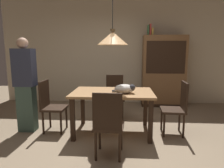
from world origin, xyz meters
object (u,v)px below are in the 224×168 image
at_px(dining_table, 113,97).
at_px(person_standing, 25,85).
at_px(pendant_lamp, 113,38).
at_px(chair_left_side, 50,104).
at_px(chair_right_side, 178,106).
at_px(book_red_tall, 150,30).
at_px(book_green_slim, 148,30).
at_px(hutch_bookcase, 163,73).
at_px(chair_near_front, 108,122).
at_px(cat_sleeping, 125,89).
at_px(book_yellow_short, 152,32).
at_px(chair_far_back, 115,94).

xyz_separation_m(dining_table, person_standing, (-1.56, -0.01, 0.20)).
bearing_deg(pendant_lamp, chair_left_side, 179.96).
bearing_deg(chair_left_side, chair_right_side, -0.12).
bearing_deg(pendant_lamp, dining_table, 180.00).
height_order(chair_right_side, book_red_tall, book_red_tall).
bearing_deg(book_green_slim, chair_left_side, -135.34).
xyz_separation_m(chair_right_side, pendant_lamp, (-1.13, 0.00, 1.15)).
distance_m(book_green_slim, book_red_tall, 0.05).
height_order(hutch_bookcase, person_standing, hutch_bookcase).
xyz_separation_m(chair_near_front, cat_sleeping, (0.22, 0.75, 0.32)).
xyz_separation_m(dining_table, pendant_lamp, (0.00, 0.00, 1.01)).
distance_m(chair_left_side, book_yellow_short, 3.13).
xyz_separation_m(hutch_bookcase, book_red_tall, (-0.39, 0.00, 1.10)).
xyz_separation_m(chair_far_back, book_red_tall, (0.85, 1.03, 1.48)).
bearing_deg(chair_left_side, cat_sleeping, -5.44).
bearing_deg(book_yellow_short, book_red_tall, 180.00).
height_order(chair_near_front, cat_sleeping, chair_near_front).
bearing_deg(chair_near_front, chair_far_back, 90.07).
bearing_deg(chair_near_front, person_standing, 150.86).
relative_size(chair_right_side, book_green_slim, 3.58).
distance_m(chair_near_front, pendant_lamp, 1.45).
bearing_deg(chair_right_side, cat_sleeping, -172.30).
relative_size(chair_near_front, book_yellow_short, 4.65).
xyz_separation_m(chair_left_side, hutch_bookcase, (2.36, 1.90, 0.38)).
xyz_separation_m(chair_far_back, cat_sleeping, (0.22, -1.01, 0.32)).
bearing_deg(chair_far_back, hutch_bookcase, 39.58).
bearing_deg(hutch_bookcase, dining_table, -122.97).
bearing_deg(pendant_lamp, book_green_slim, 67.25).
distance_m(chair_near_front, cat_sleeping, 0.84).
relative_size(pendant_lamp, book_green_slim, 5.00).
distance_m(dining_table, chair_near_front, 0.89).
distance_m(chair_right_side, person_standing, 2.71).
bearing_deg(chair_far_back, dining_table, -89.62).
bearing_deg(book_green_slim, hutch_bookcase, -0.20).
bearing_deg(book_yellow_short, person_standing, -142.12).
distance_m(chair_far_back, pendant_lamp, 1.45).
bearing_deg(book_red_tall, chair_far_back, -129.73).
bearing_deg(person_standing, dining_table, 0.42).
xyz_separation_m(book_green_slim, book_yellow_short, (0.11, 0.00, -0.04)).
bearing_deg(pendant_lamp, chair_right_side, -0.20).
relative_size(hutch_bookcase, person_standing, 1.10).
relative_size(dining_table, pendant_lamp, 1.08).
xyz_separation_m(hutch_bookcase, person_standing, (-2.79, -1.91, -0.04)).
relative_size(chair_near_front, book_green_slim, 3.58).
height_order(pendant_lamp, person_standing, pendant_lamp).
relative_size(cat_sleeping, hutch_bookcase, 0.22).
bearing_deg(chair_left_side, dining_table, -0.04).
bearing_deg(dining_table, chair_left_side, 179.96).
distance_m(cat_sleeping, book_green_slim, 2.41).
height_order(dining_table, hutch_bookcase, hutch_bookcase).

